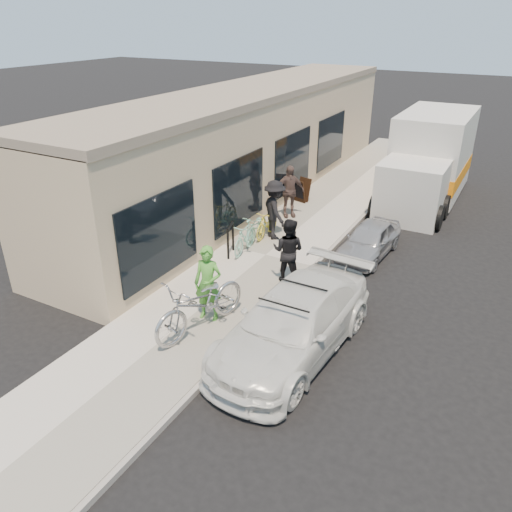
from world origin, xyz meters
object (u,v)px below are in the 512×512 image
at_px(tandem_bike, 201,304).
at_px(bystander_a, 275,210).
at_px(bystander_b, 289,191).
at_px(man_standing, 288,251).
at_px(sandwich_board, 301,190).
at_px(cruiser_bike_b, 257,227).
at_px(woman_rider, 208,284).
at_px(cruiser_bike_a, 245,237).
at_px(sedan_silver, 369,240).
at_px(sedan_white, 294,323).
at_px(bike_rack, 230,237).
at_px(moving_truck, 429,162).
at_px(cruiser_bike_c, 267,223).

bearing_deg(tandem_bike, bystander_a, 112.46).
bearing_deg(bystander_b, man_standing, -106.33).
distance_m(sandwich_board, cruiser_bike_b, 3.96).
relative_size(woman_rider, cruiser_bike_a, 1.19).
bearing_deg(man_standing, bystander_a, -62.34).
bearing_deg(sedan_silver, sedan_white, -86.23).
distance_m(bike_rack, man_standing, 2.32).
distance_m(sedan_white, cruiser_bike_a, 4.92).
bearing_deg(sedan_silver, bystander_b, 160.67).
height_order(sandwich_board, tandem_bike, tandem_bike).
bearing_deg(tandem_bike, sedan_white, 25.67).
relative_size(sandwich_board, woman_rider, 0.48).
height_order(sandwich_board, cruiser_bike_b, sandwich_board).
distance_m(sandwich_board, man_standing, 6.39).
distance_m(man_standing, bystander_b, 4.80).
relative_size(tandem_bike, bystander_b, 1.40).
bearing_deg(sedan_silver, man_standing, -111.43).
height_order(bike_rack, sedan_white, sedan_white).
height_order(bike_rack, bystander_a, bystander_a).
distance_m(tandem_bike, cruiser_bike_b, 5.23).
bearing_deg(man_standing, moving_truck, -106.80).
height_order(tandem_bike, man_standing, man_standing).
height_order(sedan_white, sedan_silver, sedan_white).
relative_size(woman_rider, bystander_b, 1.00).
relative_size(bike_rack, cruiser_bike_c, 0.63).
bearing_deg(woman_rider, sandwich_board, 89.53).
xyz_separation_m(sedan_silver, cruiser_bike_b, (-3.41, -0.90, 0.07)).
relative_size(woman_rider, bystander_a, 0.97).
xyz_separation_m(cruiser_bike_b, cruiser_bike_c, (0.15, 0.42, 0.02)).
xyz_separation_m(tandem_bike, cruiser_bike_b, (-1.34, 5.05, -0.25)).
bearing_deg(sedan_white, cruiser_bike_b, 130.83).
bearing_deg(tandem_bike, cruiser_bike_a, 119.47).
height_order(moving_truck, cruiser_bike_a, moving_truck).
height_order(sedan_white, cruiser_bike_b, sedan_white).
bearing_deg(sandwich_board, cruiser_bike_a, -70.76).
bearing_deg(bystander_a, woman_rider, 140.55).
distance_m(tandem_bike, man_standing, 3.14).
xyz_separation_m(bike_rack, bystander_a, (0.58, 1.74, 0.38)).
height_order(cruiser_bike_a, cruiser_bike_c, cruiser_bike_a).
distance_m(bike_rack, cruiser_bike_b, 1.36).
xyz_separation_m(cruiser_bike_a, cruiser_bike_b, (-0.12, 0.93, -0.04)).
height_order(sedan_white, moving_truck, moving_truck).
bearing_deg(sedan_silver, sandwich_board, 143.62).
distance_m(bike_rack, sedan_silver, 4.21).
height_order(sedan_silver, bystander_a, bystander_a).
relative_size(sedan_white, tandem_bike, 1.94).
bearing_deg(sandwich_board, sedan_silver, -24.90).
bearing_deg(tandem_bike, bike_rack, 124.87).
distance_m(sedan_silver, cruiser_bike_a, 3.76).
xyz_separation_m(cruiser_bike_a, cruiser_bike_c, (0.03, 1.35, -0.01)).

